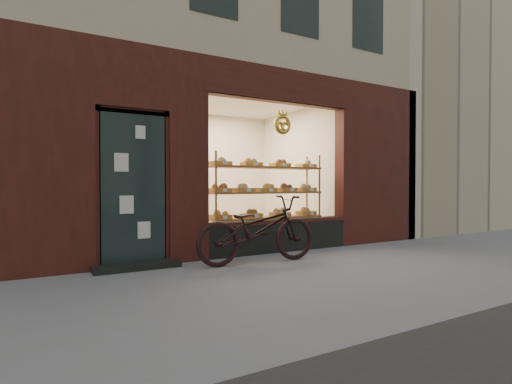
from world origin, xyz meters
TOP-DOWN VIEW (x-y plane):
  - ground at (0.00, 0.00)m, footprint 90.00×90.00m
  - neighbor_right at (9.60, 5.50)m, footprint 12.00×7.00m
  - display_shelf at (0.45, 2.55)m, footprint 2.20×0.45m
  - bicycle at (-0.38, 1.43)m, footprint 1.91×0.77m

SIDE VIEW (x-z plane):
  - ground at x=0.00m, z-range 0.00..0.00m
  - bicycle at x=-0.38m, z-range 0.00..0.99m
  - display_shelf at x=0.45m, z-range 0.02..1.72m
  - neighbor_right at x=9.60m, z-range 0.00..9.00m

